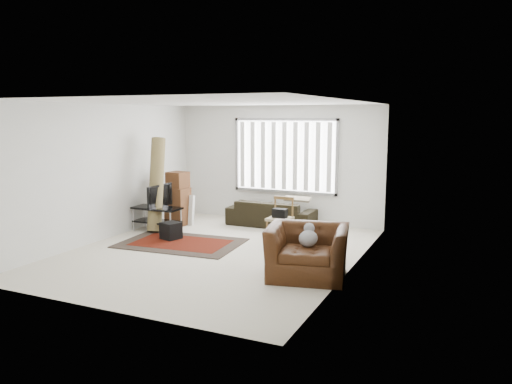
# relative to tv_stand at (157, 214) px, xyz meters

# --- Properties ---
(room) EXTENTS (6.00, 6.02, 2.71)m
(room) POSITION_rel_tv_stand_xyz_m (1.98, -0.43, 1.38)
(room) COLOR beige
(room) RESTS_ON ground
(persian_rug) EXTENTS (2.41, 1.70, 0.02)m
(persian_rug) POSITION_rel_tv_stand_xyz_m (1.05, -0.70, -0.37)
(persian_rug) COLOR black
(persian_rug) RESTS_ON ground
(tv_stand) EXTENTS (1.05, 0.47, 0.53)m
(tv_stand) POSITION_rel_tv_stand_xyz_m (0.00, 0.00, 0.00)
(tv_stand) COLOR black
(tv_stand) RESTS_ON ground
(tv) EXTENTS (0.11, 0.85, 0.49)m
(tv) POSITION_rel_tv_stand_xyz_m (0.00, 0.00, 0.39)
(tv) COLOR black
(tv) RESTS_ON tv_stand
(subwoofer) EXTENTS (0.42, 0.42, 0.33)m
(subwoofer) POSITION_rel_tv_stand_xyz_m (0.69, -0.51, -0.19)
(subwoofer) COLOR black
(subwoofer) RESTS_ON persian_rug
(moving_boxes) EXTENTS (0.53, 0.50, 1.21)m
(moving_boxes) POSITION_rel_tv_stand_xyz_m (0.05, 0.77, 0.18)
(moving_boxes) COLOR #56331B
(moving_boxes) RESTS_ON ground
(white_flatpack) EXTENTS (0.54, 0.19, 0.68)m
(white_flatpack) POSITION_rel_tv_stand_xyz_m (0.14, 0.84, -0.04)
(white_flatpack) COLOR silver
(white_flatpack) RESTS_ON ground
(rolled_rug) EXTENTS (0.51, 0.82, 2.02)m
(rolled_rug) POSITION_rel_tv_stand_xyz_m (-0.04, 0.06, 0.63)
(rolled_rug) COLOR brown
(rolled_rug) RESTS_ON ground
(sofa) EXTENTS (1.97, 0.86, 0.76)m
(sofa) POSITION_rel_tv_stand_xyz_m (2.03, 1.51, -0.00)
(sofa) COLOR black
(sofa) RESTS_ON ground
(side_chair) EXTENTS (0.47, 0.47, 0.85)m
(side_chair) POSITION_rel_tv_stand_xyz_m (2.68, 0.42, 0.09)
(side_chair) COLOR #867658
(side_chair) RESTS_ON ground
(armchair) EXTENTS (1.43, 1.30, 0.91)m
(armchair) POSITION_rel_tv_stand_xyz_m (3.93, -1.59, 0.08)
(armchair) COLOR #3C1E0C
(armchair) RESTS_ON ground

